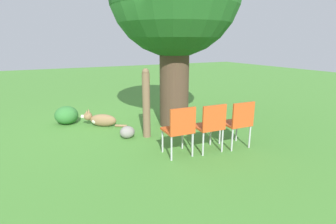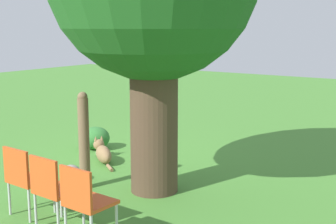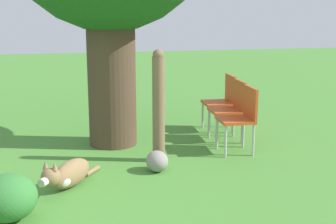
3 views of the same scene
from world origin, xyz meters
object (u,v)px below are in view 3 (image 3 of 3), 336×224
dog (68,174)px  red_chair_2 (223,99)px  red_chair_0 (241,115)px  red_chair_1 (231,106)px  fence_post (159,106)px

dog → red_chair_2: (2.35, 1.88, 0.34)m
red_chair_0 → red_chair_1: bearing=-94.5°
red_chair_2 → red_chair_1: bearing=85.5°
dog → fence_post: 1.39m
dog → red_chair_1: (2.28, 1.33, 0.34)m
red_chair_1 → red_chair_2: same height
fence_post → red_chair_2: size_ratio=1.60×
red_chair_0 → red_chair_1: size_ratio=1.00×
red_chair_0 → red_chair_1: 0.55m
dog → red_chair_2: 3.03m
dog → red_chair_1: red_chair_1 is taller
fence_post → red_chair_1: (1.18, 0.66, -0.19)m
dog → fence_post: fence_post is taller
red_chair_2 → fence_post: bearing=47.3°
fence_post → red_chair_1: 1.36m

